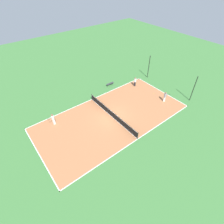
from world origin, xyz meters
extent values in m
plane|color=#3D7538|center=(0.00, 0.00, 0.00)|extent=(80.00, 80.00, 0.00)
cube|color=#AD6B42|center=(0.00, 0.00, 0.01)|extent=(10.55, 21.22, 0.02)
cube|color=white|center=(-5.23, 0.00, 0.02)|extent=(0.10, 21.22, 0.00)
cube|color=white|center=(5.23, 0.00, 0.02)|extent=(0.10, 21.22, 0.00)
cube|color=white|center=(0.00, -10.56, 0.02)|extent=(10.55, 0.10, 0.00)
cube|color=white|center=(0.00, 10.56, 0.02)|extent=(10.55, 0.10, 0.00)
cube|color=white|center=(0.00, 0.00, 0.02)|extent=(10.55, 0.10, 0.00)
cylinder|color=black|center=(-5.13, 0.00, 0.55)|extent=(0.10, 0.10, 1.05)
cylinder|color=black|center=(5.13, 0.00, 0.55)|extent=(0.10, 0.10, 1.05)
cube|color=black|center=(0.00, 0.00, 0.52)|extent=(10.25, 0.03, 1.00)
cube|color=white|center=(0.00, 0.00, 1.00)|extent=(10.25, 0.04, 0.06)
cube|color=#333338|center=(-6.66, 4.82, 0.43)|extent=(0.36, 1.48, 0.04)
cylinder|color=#4C4C51|center=(-6.66, 4.23, 0.21)|extent=(0.08, 0.08, 0.41)
cylinder|color=#4C4C51|center=(-6.66, 5.40, 0.21)|extent=(0.08, 0.08, 0.41)
cube|color=black|center=(-3.86, 8.14, 0.45)|extent=(0.30, 0.32, 0.85)
cylinder|color=white|center=(-3.86, 8.14, 1.17)|extent=(0.49, 0.49, 0.59)
sphere|color=brown|center=(-3.86, 8.14, 1.59)|extent=(0.25, 0.25, 0.25)
cylinder|color=#262626|center=(-3.70, 8.42, 1.32)|extent=(0.16, 0.26, 0.03)
torus|color=black|center=(-3.56, 8.66, 1.32)|extent=(0.41, 0.41, 0.02)
cube|color=white|center=(2.23, 8.67, 0.45)|extent=(0.32, 0.32, 0.85)
cylinder|color=gray|center=(2.23, 8.67, 1.17)|extent=(0.51, 0.51, 0.60)
sphere|color=brown|center=(2.23, 8.67, 1.60)|extent=(0.26, 0.26, 0.26)
cylinder|color=#262626|center=(2.45, 8.91, 1.32)|extent=(0.21, 0.23, 0.03)
torus|color=black|center=(2.63, 9.12, 1.32)|extent=(0.43, 0.43, 0.02)
cube|color=white|center=(-3.65, -7.05, 0.47)|extent=(0.26, 0.30, 0.89)
cylinder|color=silver|center=(-3.65, -7.05, 1.23)|extent=(0.45, 0.45, 0.62)
sphere|color=brown|center=(-3.65, -7.05, 1.67)|extent=(0.27, 0.27, 0.27)
cylinder|color=#262626|center=(-3.56, -7.36, 1.38)|extent=(0.11, 0.28, 0.03)
torus|color=black|center=(-3.48, -7.63, 1.38)|extent=(0.38, 0.38, 0.02)
sphere|color=#CCE033|center=(-4.27, 8.98, 0.06)|extent=(0.07, 0.07, 0.07)
sphere|color=#CCE033|center=(-0.14, 8.98, 0.06)|extent=(0.07, 0.07, 0.07)
sphere|color=#CCE033|center=(-4.35, -5.12, 0.06)|extent=(0.07, 0.07, 0.07)
cylinder|color=black|center=(-4.57, 12.13, 2.14)|extent=(0.12, 0.12, 4.28)
cylinder|color=black|center=(4.57, 12.13, 2.14)|extent=(0.12, 0.12, 4.28)
camera|label=1|loc=(14.38, -11.32, 16.87)|focal=28.00mm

